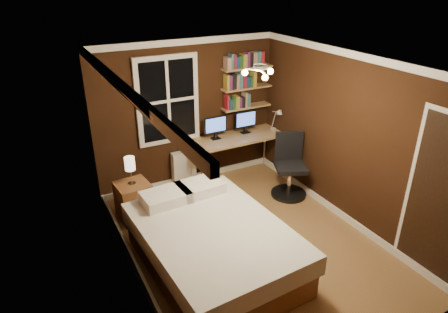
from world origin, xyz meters
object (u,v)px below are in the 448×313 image
monitor_right (245,122)px  desk_lamp (276,119)px  bed (213,245)px  nightstand (134,201)px  desk (236,140)px  monitor_left (215,128)px  radiator (184,168)px  office_chair (289,172)px  bedside_lamp (131,171)px

monitor_right → desk_lamp: (0.54, -0.17, 0.02)m
bed → nightstand: bearing=106.9°
desk → bed: bearing=-126.2°
nightstand → desk_lamp: bearing=1.3°
desk → monitor_left: monitor_left is taller
radiator → office_chair: bearing=-38.4°
office_chair → monitor_left: bearing=154.7°
bed → bedside_lamp: bedside_lamp is taller
nightstand → monitor_right: 2.40m
desk → monitor_left: bearing=166.5°
desk_lamp → office_chair: (-0.26, -0.82, -0.62)m
bed → monitor_left: (1.07, 2.04, 0.69)m
desk → office_chair: office_chair is taller
bedside_lamp → office_chair: size_ratio=0.41×
monitor_right → desk_lamp: desk_lamp is taller
monitor_right → desk: bearing=-160.1°
bed → monitor_left: size_ratio=5.57×
office_chair → nightstand: bearing=-168.0°
nightstand → office_chair: bearing=-16.5°
office_chair → desk_lamp: bearing=95.4°
bedside_lamp → office_chair: 2.59m
radiator → monitor_right: bearing=-7.1°
nightstand → desk_lamp: desk_lamp is taller
bed → monitor_right: (1.66, 2.04, 0.69)m
monitor_right → desk_lamp: bearing=-17.2°
office_chair → radiator: bearing=164.9°
monitor_left → monitor_right: same height
bed → monitor_left: bearing=59.0°
nightstand → office_chair: (2.51, -0.50, 0.12)m
monitor_left → bed: bearing=-117.7°
nightstand → monitor_right: monitor_right is taller
monitor_right → office_chair: monitor_right is taller
bed → bedside_lamp: size_ratio=5.33×
desk_lamp → radiator: bearing=169.6°
desk_lamp → nightstand: bearing=-173.4°
desk → monitor_right: bearing=19.9°
monitor_left → monitor_right: (0.60, 0.00, 0.00)m
radiator → monitor_left: monitor_left is taller
nightstand → monitor_left: (1.64, 0.49, 0.72)m
desk → monitor_left: (-0.36, 0.09, 0.26)m
bedside_lamp → office_chair: bearing=-11.3°
monitor_right → bed: bearing=-129.3°
nightstand → radiator: (1.08, 0.63, 0.02)m
bed → radiator: bed is taller
radiator → bed: bearing=-103.2°
bed → bedside_lamp: (-0.57, 1.55, 0.48)m
bedside_lamp → monitor_left: monitor_left is taller
nightstand → office_chair: 2.56m
office_chair → desk: bearing=143.0°
desk_lamp → monitor_right: bearing=162.8°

